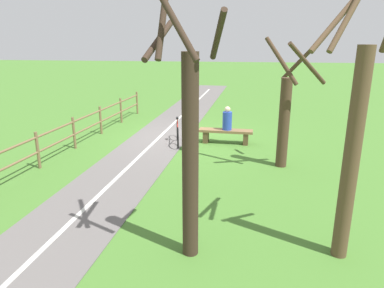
{
  "coord_description": "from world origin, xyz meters",
  "views": [
    {
      "loc": [
        -1.8,
        11.77,
        3.37
      ],
      "look_at": [
        -0.67,
        3.05,
        0.71
      ],
      "focal_mm": 33.17,
      "sensor_mm": 36.0,
      "label": 1
    }
  ],
  "objects": [
    {
      "name": "backpack",
      "position": [
        -0.29,
        1.33,
        0.21
      ],
      "size": [
        0.29,
        0.31,
        0.44
      ],
      "rotation": [
        0.0,
        0.0,
        1.33
      ],
      "color": "#1E4C2D",
      "rests_on": "ground_plane"
    },
    {
      "name": "fence_roadside",
      "position": [
        3.23,
        1.65,
        0.6
      ],
      "size": [
        1.05,
        10.93,
        1.0
      ],
      "rotation": [
        0.0,
        0.0,
        1.48
      ],
      "color": "brown",
      "rests_on": "ground_plane"
    },
    {
      "name": "person_seated",
      "position": [
        -1.49,
        0.47,
        0.8
      ],
      "size": [
        0.32,
        0.32,
        0.77
      ],
      "rotation": [
        0.0,
        0.0,
        -0.05
      ],
      "color": "#2847B7",
      "rests_on": "bench"
    },
    {
      "name": "tree_far_right",
      "position": [
        -3.5,
        6.51,
        1.88
      ],
      "size": [
        1.13,
        1.12,
        4.28
      ],
      "color": "brown",
      "rests_on": "ground_plane"
    },
    {
      "name": "bicycle",
      "position": [
        0.12,
        0.68,
        0.35
      ],
      "size": [
        0.35,
        1.63,
        0.85
      ],
      "rotation": [
        0.0,
        0.0,
        1.76
      ],
      "color": "black",
      "rests_on": "ground_plane"
    },
    {
      "name": "paved_path",
      "position": [
        1.12,
        4.0,
        0.01
      ],
      "size": [
        4.22,
        36.05,
        0.02
      ],
      "primitive_type": "cube",
      "rotation": [
        0.0,
        0.0,
        -0.06
      ],
      "color": "#66605E",
      "rests_on": "ground_plane"
    },
    {
      "name": "bench",
      "position": [
        -1.45,
        0.46,
        0.32
      ],
      "size": [
        1.78,
        0.5,
        0.46
      ],
      "rotation": [
        0.0,
        0.0,
        -0.05
      ],
      "color": "brown",
      "rests_on": "ground_plane"
    },
    {
      "name": "tree_by_path",
      "position": [
        -3.06,
        2.48,
        1.48
      ],
      "size": [
        1.58,
        1.64,
        3.39
      ],
      "color": "#473323",
      "rests_on": "ground_plane"
    },
    {
      "name": "path_centre_line",
      "position": [
        1.12,
        4.0,
        0.02
      ],
      "size": [
        2.09,
        31.94,
        0.0
      ],
      "primitive_type": "cube",
      "rotation": [
        0.0,
        0.0,
        -0.06
      ],
      "color": "silver",
      "rests_on": "paved_path"
    },
    {
      "name": "ground_plane",
      "position": [
        0.0,
        0.0,
        0.0
      ],
      "size": [
        80.0,
        80.0,
        0.0
      ],
      "primitive_type": "plane",
      "color": "#477A2D"
    },
    {
      "name": "tree_mid_field",
      "position": [
        -1.1,
        6.8,
        1.89
      ],
      "size": [
        1.12,
        1.08,
        4.4
      ],
      "color": "#38281E",
      "rests_on": "ground_plane"
    }
  ]
}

